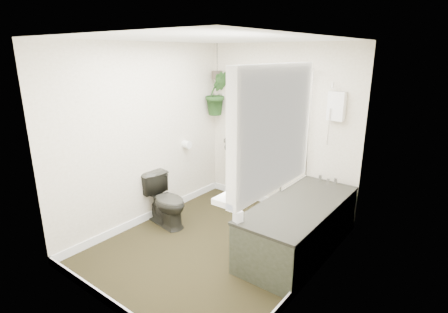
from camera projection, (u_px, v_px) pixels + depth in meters
The scene contains 22 objects.
floor at pixel (216, 246), 4.10m from camera, with size 2.30×2.80×0.02m, color black.
ceiling at pixel (215, 38), 3.44m from camera, with size 2.30×2.80×0.02m, color white.
wall_back at pixel (279, 129), 4.84m from camera, with size 2.30×0.02×2.30m, color white.
wall_front at pixel (101, 190), 2.70m from camera, with size 2.30×0.02×2.30m, color white.
wall_left at pixel (145, 136), 4.45m from camera, with size 0.02×2.80×2.30m, color white.
wall_right at pixel (317, 172), 3.10m from camera, with size 0.02×2.80×2.30m, color white.
skirting at pixel (216, 241), 4.09m from camera, with size 2.30×2.80×0.10m, color white.
bathtub at pixel (299, 226), 3.93m from camera, with size 0.72×1.72×0.58m, color black, non-canonical shape.
bath_screen at pixel (297, 129), 4.21m from camera, with size 0.04×0.72×1.40m, color silver, non-canonical shape.
shower_box at pixel (337, 106), 4.21m from camera, with size 0.20×0.10×0.35m, color white.
oval_mirror at pixel (251, 101), 4.98m from camera, with size 0.46×0.03×0.62m, color beige.
wall_sconce at pixel (228, 106), 5.23m from camera, with size 0.04×0.04×0.22m, color black.
toilet_roll_holder at pixel (187, 145), 5.02m from camera, with size 0.11×0.11×0.11m, color white.
window_recess at pixel (273, 129), 2.46m from camera, with size 0.08×1.00×0.90m, color white.
window_sill at pixel (263, 183), 2.62m from camera, with size 0.18×1.00×0.04m, color white.
window_blinds at pixel (268, 128), 2.49m from camera, with size 0.01×0.86×0.76m, color white.
toilet at pixel (166, 200), 4.52m from camera, with size 0.37×0.65×0.67m, color black.
pedestal_sink at pixel (243, 171), 5.13m from camera, with size 0.57×0.49×0.98m, color black, non-canonical shape.
sill_plant at pixel (282, 156), 2.82m from camera, with size 0.21×0.18×0.24m, color black.
hanging_plant at pixel (217, 93), 5.16m from camera, with size 0.35×0.29×0.65m, color black.
soap_bottle at pixel (238, 214), 3.39m from camera, with size 0.08×0.08×0.17m, color #352929.
hanging_pot at pixel (217, 75), 5.09m from camera, with size 0.16×0.16×0.12m, color #352D25.
Camera 1 is at (2.29, -2.83, 2.17)m, focal length 28.00 mm.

